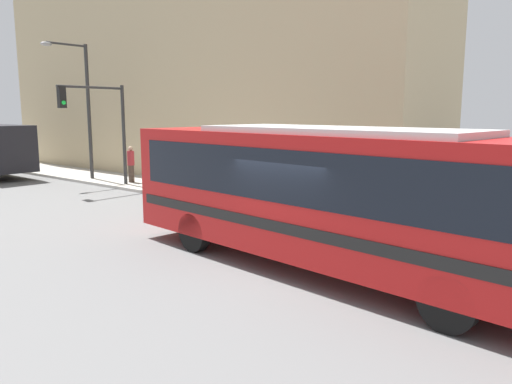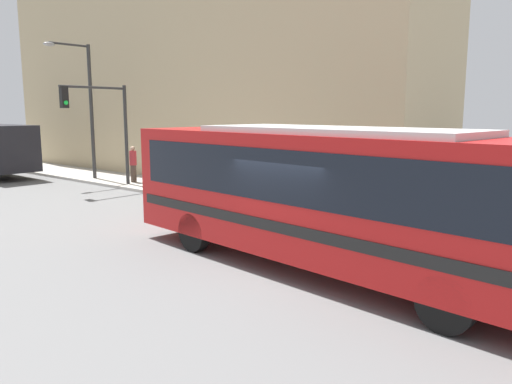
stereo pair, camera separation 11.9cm
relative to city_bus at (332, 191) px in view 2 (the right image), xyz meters
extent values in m
plane|color=slate|center=(-0.42, 0.64, -1.85)|extent=(120.00, 120.00, 0.00)
cube|color=#B7B2A8|center=(5.65, 20.64, -1.78)|extent=(3.14, 70.00, 0.13)
cube|color=tan|center=(10.22, 15.50, 4.26)|extent=(6.00, 27.73, 12.22)
cube|color=red|center=(0.00, 0.00, -0.10)|extent=(3.48, 11.53, 2.65)
cube|color=black|center=(0.00, 0.00, 0.37)|extent=(3.43, 10.63, 1.11)
cube|color=black|center=(0.00, 0.00, -0.69)|extent=(3.48, 11.08, 0.24)
cube|color=silver|center=(0.00, 0.00, 1.27)|extent=(2.80, 6.43, 0.16)
cylinder|color=black|center=(1.40, 3.40, -1.36)|extent=(0.37, 1.01, 0.99)
cylinder|color=black|center=(-0.73, 3.60, -1.36)|extent=(0.37, 1.01, 0.99)
cylinder|color=black|center=(0.76, -3.21, -1.36)|extent=(0.37, 1.01, 0.99)
cylinder|color=black|center=(-1.36, -3.01, -1.36)|extent=(0.37, 1.01, 0.99)
cylinder|color=#999999|center=(4.68, 3.32, -1.45)|extent=(0.26, 0.26, 0.54)
sphere|color=#999999|center=(4.68, 3.32, -1.11)|extent=(0.24, 0.24, 0.24)
cylinder|color=#999999|center=(4.68, 3.18, -1.42)|extent=(0.12, 0.15, 0.12)
cylinder|color=#2D2D2D|center=(4.83, 14.24, 0.58)|extent=(0.16, 0.16, 4.59)
cylinder|color=#2D2D2D|center=(3.23, 14.24, 2.72)|extent=(3.20, 0.11, 0.11)
cube|color=black|center=(1.83, 14.24, 2.27)|extent=(0.30, 0.24, 0.90)
sphere|color=#19D83F|center=(1.83, 14.10, 2.05)|extent=(0.18, 0.18, 0.18)
cylinder|color=#2D2D2D|center=(4.68, 10.78, -1.12)|extent=(0.06, 0.06, 1.19)
cylinder|color=#4C4C51|center=(4.68, 10.78, -0.42)|extent=(0.14, 0.14, 0.22)
cylinder|color=#2D2D2D|center=(4.93, 17.25, 1.62)|extent=(0.18, 0.18, 6.67)
cylinder|color=#2D2D2D|center=(3.91, 17.25, 4.86)|extent=(2.02, 0.11, 0.11)
ellipsoid|color=gray|center=(2.90, 17.25, 4.78)|extent=(0.56, 0.28, 0.20)
cylinder|color=#47382D|center=(5.35, 14.51, -1.30)|extent=(0.28, 0.28, 0.83)
cylinder|color=#B22D33|center=(5.35, 14.51, -0.55)|extent=(0.34, 0.34, 0.69)
sphere|color=tan|center=(5.35, 14.51, -0.09)|extent=(0.22, 0.22, 0.22)
cylinder|color=slate|center=(5.72, 11.96, -1.33)|extent=(0.28, 0.28, 0.78)
cylinder|color=#2659A5|center=(5.72, 11.96, -0.62)|extent=(0.34, 0.34, 0.65)
sphere|color=tan|center=(5.72, 11.96, -0.19)|extent=(0.21, 0.21, 0.21)
camera|label=1|loc=(-9.21, -5.51, 1.69)|focal=35.00mm
camera|label=2|loc=(-9.13, -5.61, 1.69)|focal=35.00mm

